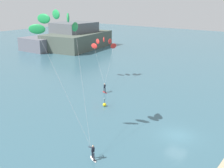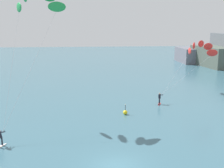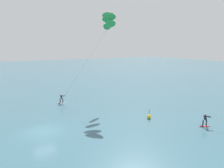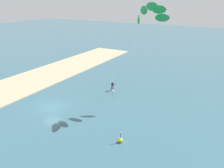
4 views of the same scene
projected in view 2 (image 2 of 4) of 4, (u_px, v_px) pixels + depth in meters
The scene contains 4 objects.
ground_plane at pixel (117, 167), 23.55m from camera, with size 240.00×240.00×0.00m, color #386070.
kitesurfer_nearshore at pixel (199, 50), 46.94m from camera, with size 10.91×9.84×8.62m.
kitesurfer_mid_water at pixel (36, 4), 32.02m from camera, with size 6.63×10.24×15.21m.
marker_buoy at pixel (125, 112), 36.83m from camera, with size 0.56×0.56×1.38m.
Camera 2 is at (-2.44, -21.53, 11.43)m, focal length 46.68 mm.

